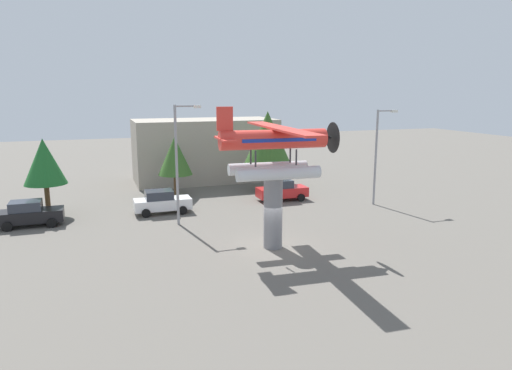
{
  "coord_description": "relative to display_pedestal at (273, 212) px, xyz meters",
  "views": [
    {
      "loc": [
        -9.62,
        -24.47,
        9.08
      ],
      "look_at": [
        0.0,
        3.0,
        3.18
      ],
      "focal_mm": 32.69,
      "sensor_mm": 36.0,
      "label": 1
    }
  ],
  "objects": [
    {
      "name": "ground_plane",
      "position": [
        0.0,
        0.0,
        -2.12
      ],
      "size": [
        140.0,
        140.0,
        0.0
      ],
      "primitive_type": "plane",
      "color": "#605B54"
    },
    {
      "name": "storefront_building",
      "position": [
        1.13,
        22.0,
        1.0
      ],
      "size": [
        14.12,
        6.56,
        6.25
      ],
      "primitive_type": "cube",
      "color": "#9E9384",
      "rests_on": "ground"
    },
    {
      "name": "streetlight_primary",
      "position": [
        -4.22,
        6.65,
        2.61
      ],
      "size": [
        1.84,
        0.28,
        8.19
      ],
      "color": "gray",
      "rests_on": "ground"
    },
    {
      "name": "car_near_black",
      "position": [
        -14.06,
        9.57,
        -1.24
      ],
      "size": [
        4.2,
        2.02,
        1.76
      ],
      "color": "black",
      "rests_on": "ground"
    },
    {
      "name": "floatplane_monument",
      "position": [
        0.13,
        -0.01,
        3.79
      ],
      "size": [
        6.97,
        10.45,
        4.0
      ],
      "rotation": [
        0.0,
        0.0,
        -0.06
      ],
      "color": "silver",
      "rests_on": "display_pedestal"
    },
    {
      "name": "streetlight_secondary",
      "position": [
        11.8,
        7.17,
        2.33
      ],
      "size": [
        1.84,
        0.28,
        7.64
      ],
      "color": "gray",
      "rests_on": "ground"
    },
    {
      "name": "car_mid_white",
      "position": [
        -5.05,
        10.05,
        -1.24
      ],
      "size": [
        4.2,
        2.02,
        1.76
      ],
      "color": "white",
      "rests_on": "ground"
    },
    {
      "name": "car_far_red",
      "position": [
        5.06,
        10.96,
        -1.24
      ],
      "size": [
        4.2,
        2.02,
        1.76
      ],
      "color": "red",
      "rests_on": "ground"
    },
    {
      "name": "display_pedestal",
      "position": [
        0.0,
        0.0,
        0.0
      ],
      "size": [
        1.1,
        1.1,
        4.24
      ],
      "primitive_type": "cylinder",
      "color": "slate",
      "rests_on": "ground"
    },
    {
      "name": "tree_east",
      "position": [
        -3.03,
        15.61,
        1.41
      ],
      "size": [
        2.97,
        2.97,
        5.21
      ],
      "color": "brown",
      "rests_on": "ground"
    },
    {
      "name": "tree_center_back",
      "position": [
        5.29,
        14.92,
        2.8
      ],
      "size": [
        4.26,
        4.26,
        7.29
      ],
      "color": "brown",
      "rests_on": "ground"
    },
    {
      "name": "tree_west",
      "position": [
        -13.07,
        12.02,
        1.92
      ],
      "size": [
        3.0,
        3.0,
        5.74
      ],
      "color": "brown",
      "rests_on": "ground"
    }
  ]
}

